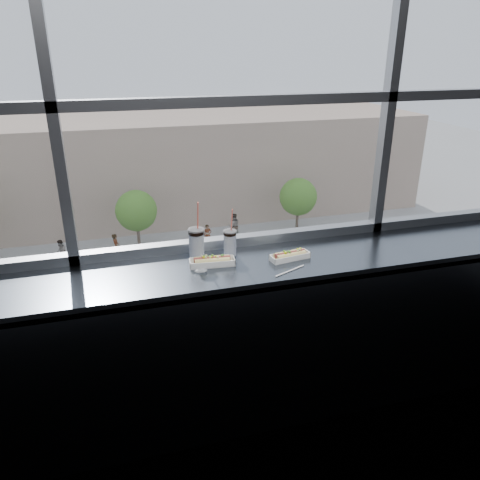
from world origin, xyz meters
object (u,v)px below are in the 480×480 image
object	(u,v)px
loose_straw	(290,271)
car_far_c	(339,237)
tree_right	(298,197)
hotdog_tray_left	(212,261)
car_near_d	(268,314)
pedestrian_c	(208,233)
pedestrian_d	(234,223)
soda_cup_left	(196,242)
car_near_e	(392,296)
pedestrian_b	(116,244)
car_near_c	(138,335)
wrapper	(201,271)
pedestrian_a	(61,249)
tree_center	(136,211)
soda_cup_right	(230,242)
hotdog_tray_right	(290,255)

from	to	relation	value
loose_straw	car_far_c	xyz separation A→B (m)	(13.72, 24.46, -10.91)
tree_right	hotdog_tray_left	bearing A→B (deg)	-114.15
car_near_d	pedestrian_c	xyz separation A→B (m)	(-0.52, 11.70, -0.14)
pedestrian_d	tree_right	xyz separation A→B (m)	(4.82, -0.47, 1.77)
pedestrian_c	pedestrian_d	world-z (taller)	pedestrian_d
loose_straw	car_near_d	xyz separation A→B (m)	(5.83, 16.46, -11.01)
soda_cup_left	car_near_d	world-z (taller)	soda_cup_left
car_near_e	pedestrian_b	size ratio (longest dim) A/B	2.62
hotdog_tray_left	pedestrian_c	xyz separation A→B (m)	(5.71, 27.96, -11.16)
car_near_d	car_near_e	distance (m)	6.94
loose_straw	soda_cup_left	bearing A→B (deg)	122.50
loose_straw	car_near_c	bearing A→B (deg)	67.99
wrapper	car_near_c	bearing A→B (deg)	90.01
hotdog_tray_left	pedestrian_b	bearing A→B (deg)	96.79
hotdog_tray_left	pedestrian_d	size ratio (longest dim) A/B	0.12
wrapper	pedestrian_b	distance (m)	29.35
pedestrian_b	loose_straw	bearing A→B (deg)	-177.76
car_near_e	pedestrian_a	xyz separation A→B (m)	(-17.34, 11.40, -0.03)
hotdog_tray_left	pedestrian_c	distance (m)	30.64
hotdog_tray_left	car_near_e	size ratio (longest dim) A/B	0.05
pedestrian_a	tree_center	xyz separation A→B (m)	(5.07, 0.60, 1.98)
soda_cup_right	car_near_c	size ratio (longest dim) A/B	0.05
pedestrian_a	tree_center	distance (m)	5.48
pedestrian_a	pedestrian_d	bearing A→B (deg)	95.07
car_near_c	hotdog_tray_left	bearing A→B (deg)	173.61
loose_straw	pedestrian_a	size ratio (longest dim) A/B	0.12
soda_cup_left	car_near_d	bearing A→B (deg)	68.67
wrapper	pedestrian_b	xyz separation A→B (m)	(-0.58, 27.22, -10.96)
pedestrian_c	tree_center	world-z (taller)	tree_center
hotdog_tray_right	tree_right	size ratio (longest dim) A/B	0.06
loose_straw	car_far_c	bearing A→B (deg)	36.98
hotdog_tray_right	pedestrian_a	size ratio (longest dim) A/B	0.13
soda_cup_left	soda_cup_right	xyz separation A→B (m)	(0.21, -0.00, -0.02)
soda_cup_right	car_near_d	xyz separation A→B (m)	(6.09, 16.14, -11.09)
hotdog_tray_right	car_near_d	bearing A→B (deg)	61.74
wrapper	car_far_c	xyz separation A→B (m)	(14.21, 24.33, -10.92)
hotdog_tray_left	hotdog_tray_right	distance (m)	0.47
hotdog_tray_left	soda_cup_left	world-z (taller)	soda_cup_left
pedestrian_d	wrapper	bearing A→B (deg)	74.59
wrapper	pedestrian_a	world-z (taller)	wrapper
tree_right	loose_straw	bearing A→B (deg)	-113.31
pedestrian_b	car_far_c	bearing A→B (deg)	-101.05
tree_center	tree_right	world-z (taller)	tree_center
soda_cup_right	wrapper	world-z (taller)	soda_cup_right
wrapper	car_near_d	xyz separation A→B (m)	(6.32, 16.33, -11.01)
pedestrian_a	tree_right	world-z (taller)	tree_right
car_near_c	tree_center	distance (m)	12.19
hotdog_tray_right	pedestrian_b	xyz separation A→B (m)	(-1.13, 27.19, -10.98)
pedestrian_a	tree_right	size ratio (longest dim) A/B	0.44
car_near_d	pedestrian_a	distance (m)	15.44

